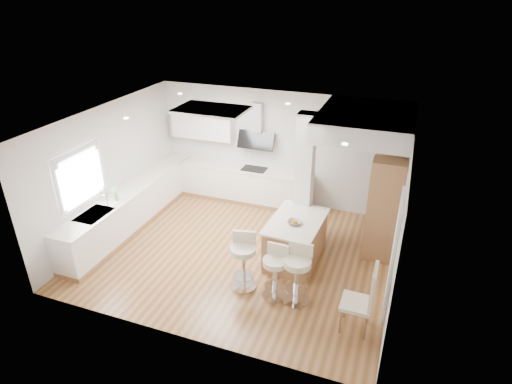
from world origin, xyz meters
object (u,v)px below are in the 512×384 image
at_px(bar_stool_c, 297,271).
at_px(dining_chair, 364,297).
at_px(bar_stool_a, 243,258).
at_px(bar_stool_b, 275,270).
at_px(peninsula, 296,240).

xyz_separation_m(bar_stool_c, dining_chair, (1.16, -0.33, 0.04)).
xyz_separation_m(bar_stool_a, bar_stool_c, (1.01, -0.05, 0.01)).
bearing_deg(bar_stool_b, bar_stool_a, 174.48).
height_order(peninsula, bar_stool_b, bar_stool_b).
bearing_deg(bar_stool_a, dining_chair, -23.10).
height_order(bar_stool_a, bar_stool_c, bar_stool_c).
bearing_deg(peninsula, bar_stool_a, -116.79).
distance_m(bar_stool_a, dining_chair, 2.20).
distance_m(peninsula, bar_stool_a, 1.33).
bearing_deg(dining_chair, bar_stool_c, 164.71).
relative_size(bar_stool_b, dining_chair, 0.82).
relative_size(bar_stool_a, bar_stool_b, 1.08).
bearing_deg(dining_chair, bar_stool_a, 170.75).
bearing_deg(bar_stool_c, dining_chair, -14.12).
xyz_separation_m(bar_stool_a, dining_chair, (2.17, -0.38, 0.05)).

